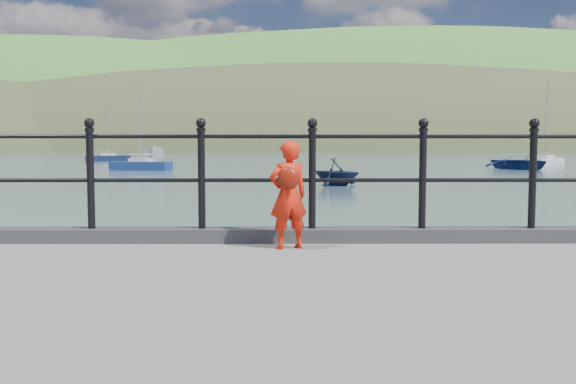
{
  "coord_description": "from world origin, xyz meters",
  "views": [
    {
      "loc": [
        0.29,
        -6.74,
        2.06
      ],
      "look_at": [
        0.34,
        -0.2,
        1.55
      ],
      "focal_mm": 38.0,
      "sensor_mm": 36.0,
      "label": 1
    }
  ],
  "objects_px": {
    "launch_blue": "(521,162)",
    "sailboat_port": "(141,166)",
    "railing": "(257,166)",
    "child": "(288,194)",
    "sailboat_far": "(545,162)",
    "launch_navy": "(336,172)",
    "sailboat_left": "(108,158)",
    "launch_white": "(154,156)"
  },
  "relations": [
    {
      "from": "launch_navy",
      "to": "sailboat_far",
      "type": "bearing_deg",
      "value": 3.03
    },
    {
      "from": "sailboat_port",
      "to": "sailboat_far",
      "type": "distance_m",
      "value": 40.35
    },
    {
      "from": "railing",
      "to": "sailboat_port",
      "type": "bearing_deg",
      "value": 104.73
    },
    {
      "from": "launch_navy",
      "to": "sailboat_far",
      "type": "distance_m",
      "value": 39.52
    },
    {
      "from": "railing",
      "to": "launch_navy",
      "type": "distance_m",
      "value": 24.36
    },
    {
      "from": "launch_blue",
      "to": "sailboat_port",
      "type": "height_order",
      "value": "sailboat_port"
    },
    {
      "from": "child",
      "to": "sailboat_far",
      "type": "distance_m",
      "value": 61.98
    },
    {
      "from": "child",
      "to": "railing",
      "type": "bearing_deg",
      "value": -71.41
    },
    {
      "from": "launch_navy",
      "to": "sailboat_left",
      "type": "relative_size",
      "value": 0.34
    },
    {
      "from": "launch_navy",
      "to": "sailboat_port",
      "type": "distance_m",
      "value": 23.68
    },
    {
      "from": "launch_blue",
      "to": "railing",
      "type": "bearing_deg",
      "value": -134.62
    },
    {
      "from": "child",
      "to": "launch_blue",
      "type": "height_order",
      "value": "child"
    },
    {
      "from": "launch_blue",
      "to": "launch_navy",
      "type": "bearing_deg",
      "value": -150.29
    },
    {
      "from": "child",
      "to": "launch_white",
      "type": "relative_size",
      "value": 0.21
    },
    {
      "from": "launch_blue",
      "to": "launch_white",
      "type": "height_order",
      "value": "launch_white"
    },
    {
      "from": "child",
      "to": "launch_navy",
      "type": "distance_m",
      "value": 24.74
    },
    {
      "from": "launch_navy",
      "to": "sailboat_left",
      "type": "bearing_deg",
      "value": 68.5
    },
    {
      "from": "railing",
      "to": "sailboat_left",
      "type": "bearing_deg",
      "value": 107.22
    },
    {
      "from": "child",
      "to": "launch_blue",
      "type": "bearing_deg",
      "value": -133.32
    },
    {
      "from": "sailboat_port",
      "to": "sailboat_left",
      "type": "bearing_deg",
      "value": 124.9
    },
    {
      "from": "launch_white",
      "to": "railing",
      "type": "bearing_deg",
      "value": -85.0
    },
    {
      "from": "railing",
      "to": "launch_white",
      "type": "relative_size",
      "value": 3.53
    },
    {
      "from": "launch_blue",
      "to": "launch_white",
      "type": "xyz_separation_m",
      "value": [
        -32.64,
        7.77,
        0.38
      ]
    },
    {
      "from": "railing",
      "to": "sailboat_left",
      "type": "xyz_separation_m",
      "value": [
        -22.27,
        71.83,
        -1.48
      ]
    },
    {
      "from": "launch_blue",
      "to": "sailboat_left",
      "type": "height_order",
      "value": "sailboat_left"
    },
    {
      "from": "railing",
      "to": "sailboat_port",
      "type": "height_order",
      "value": "sailboat_port"
    },
    {
      "from": "launch_navy",
      "to": "sailboat_left",
      "type": "height_order",
      "value": "sailboat_left"
    },
    {
      "from": "railing",
      "to": "sailboat_far",
      "type": "distance_m",
      "value": 61.74
    },
    {
      "from": "launch_white",
      "to": "child",
      "type": "bearing_deg",
      "value": -84.75
    },
    {
      "from": "launch_blue",
      "to": "sailboat_left",
      "type": "xyz_separation_m",
      "value": [
        -42.68,
        26.98,
        -0.27
      ]
    },
    {
      "from": "sailboat_left",
      "to": "launch_blue",
      "type": "bearing_deg",
      "value": -56.59
    },
    {
      "from": "launch_white",
      "to": "launch_navy",
      "type": "bearing_deg",
      "value": -69.99
    },
    {
      "from": "launch_blue",
      "to": "sailboat_far",
      "type": "relative_size",
      "value": 0.66
    },
    {
      "from": "launch_white",
      "to": "sailboat_left",
      "type": "distance_m",
      "value": 21.69
    },
    {
      "from": "launch_white",
      "to": "sailboat_far",
      "type": "bearing_deg",
      "value": -3.92
    },
    {
      "from": "sailboat_port",
      "to": "sailboat_far",
      "type": "xyz_separation_m",
      "value": [
        38.38,
        12.43,
        0.0
      ]
    },
    {
      "from": "launch_white",
      "to": "launch_navy",
      "type": "xyz_separation_m",
      "value": [
        15.19,
        -28.46,
        -0.28
      ]
    },
    {
      "from": "sailboat_port",
      "to": "sailboat_left",
      "type": "distance_m",
      "value": 30.81
    },
    {
      "from": "launch_navy",
      "to": "sailboat_left",
      "type": "xyz_separation_m",
      "value": [
        -25.23,
        47.67,
        -0.37
      ]
    },
    {
      "from": "launch_navy",
      "to": "sailboat_port",
      "type": "relative_size",
      "value": 0.37
    },
    {
      "from": "railing",
      "to": "sailboat_port",
      "type": "distance_m",
      "value": 44.52
    },
    {
      "from": "launch_navy",
      "to": "sailboat_port",
      "type": "height_order",
      "value": "sailboat_port"
    }
  ]
}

